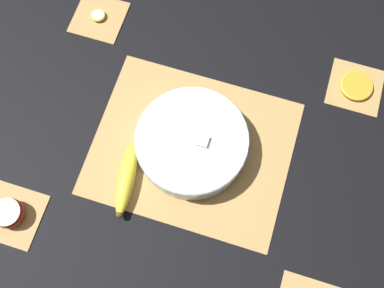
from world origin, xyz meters
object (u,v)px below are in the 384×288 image
whole_banana (126,178)px  banana_coin_single (98,15)px  apple_half (9,213)px  orange_slice_whole (356,86)px  fruit_salad_bowl (192,142)px

whole_banana → banana_coin_single: 0.46m
apple_half → banana_coin_single: 0.55m
banana_coin_single → orange_slice_whole: bearing=0.0°
fruit_salad_bowl → banana_coin_single: bearing=141.3°
fruit_salad_bowl → apple_half: 0.44m
whole_banana → orange_slice_whole: (0.47, 0.40, -0.01)m
whole_banana → apple_half: size_ratio=2.69×
apple_half → whole_banana: bearing=34.4°
orange_slice_whole → whole_banana: bearing=-139.5°
whole_banana → orange_slice_whole: whole_banana is taller
whole_banana → fruit_salad_bowl: bearing=45.4°
fruit_salad_bowl → apple_half: (-0.35, -0.28, -0.02)m
orange_slice_whole → banana_coin_single: size_ratio=2.21×
fruit_salad_bowl → orange_slice_whole: size_ratio=3.14×
fruit_salad_bowl → whole_banana: size_ratio=1.43×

